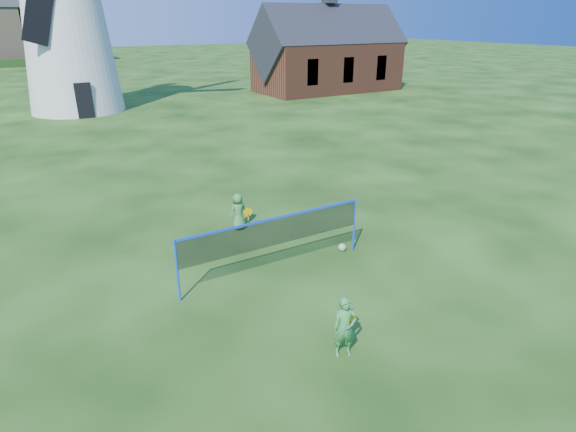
# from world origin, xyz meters

# --- Properties ---
(ground) EXTENTS (220.00, 220.00, 0.00)m
(ground) POSITION_xyz_m (0.00, 0.00, 0.00)
(ground) COLOR black
(ground) RESTS_ON ground
(windmill) EXTENTS (14.87, 6.13, 19.28)m
(windmill) POSITION_xyz_m (-0.86, 27.44, 6.45)
(windmill) COLOR white
(windmill) RESTS_ON ground
(chapel) EXTENTS (12.80, 6.21, 10.83)m
(chapel) POSITION_xyz_m (19.88, 26.95, 3.05)
(chapel) COLOR brown
(chapel) RESTS_ON ground
(badminton_net) EXTENTS (5.05, 0.05, 1.55)m
(badminton_net) POSITION_xyz_m (-0.20, 0.49, 1.14)
(badminton_net) COLOR blue
(badminton_net) RESTS_ON ground
(player_girl) EXTENTS (0.69, 0.45, 1.26)m
(player_girl) POSITION_xyz_m (-0.59, -2.95, 0.63)
(player_girl) COLOR #398E42
(player_girl) RESTS_ON ground
(player_boy) EXTENTS (0.66, 0.45, 1.15)m
(player_boy) POSITION_xyz_m (0.20, 3.47, 0.57)
(player_boy) COLOR #3F8441
(player_boy) RESTS_ON ground
(play_ball) EXTENTS (0.22, 0.22, 0.22)m
(play_ball) POSITION_xyz_m (2.04, 0.64, 0.11)
(play_ball) COLOR green
(play_ball) RESTS_ON ground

